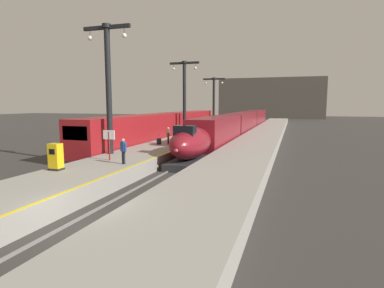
# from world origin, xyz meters

# --- Properties ---
(ground_plane) EXTENTS (260.00, 260.00, 0.00)m
(ground_plane) POSITION_xyz_m (0.00, 0.00, 0.00)
(ground_plane) COLOR #33302D
(platform_left) EXTENTS (4.80, 110.00, 1.05)m
(platform_left) POSITION_xyz_m (-4.05, 24.75, 0.53)
(platform_left) COLOR gray
(platform_left) RESTS_ON ground
(platform_right) EXTENTS (4.80, 110.00, 1.05)m
(platform_right) POSITION_xyz_m (4.05, 24.75, 0.53)
(platform_right) COLOR gray
(platform_right) RESTS_ON ground
(platform_left_safety_stripe) EXTENTS (0.20, 107.80, 0.01)m
(platform_left_safety_stripe) POSITION_xyz_m (-1.77, 24.75, 1.05)
(platform_left_safety_stripe) COLOR yellow
(platform_left_safety_stripe) RESTS_ON platform_left
(rail_main_left) EXTENTS (0.08, 110.00, 0.12)m
(rail_main_left) POSITION_xyz_m (-0.75, 27.50, 0.06)
(rail_main_left) COLOR slate
(rail_main_left) RESTS_ON ground
(rail_main_right) EXTENTS (0.08, 110.00, 0.12)m
(rail_main_right) POSITION_xyz_m (0.75, 27.50, 0.06)
(rail_main_right) COLOR slate
(rail_main_right) RESTS_ON ground
(rail_secondary_left) EXTENTS (0.08, 110.00, 0.12)m
(rail_secondary_left) POSITION_xyz_m (-8.85, 27.50, 0.06)
(rail_secondary_left) COLOR slate
(rail_secondary_left) RESTS_ON ground
(rail_secondary_right) EXTENTS (0.08, 110.00, 0.12)m
(rail_secondary_right) POSITION_xyz_m (-7.35, 27.50, 0.06)
(rail_secondary_right) COLOR slate
(rail_secondary_right) RESTS_ON ground
(highspeed_train_main) EXTENTS (2.92, 56.86, 3.60)m
(highspeed_train_main) POSITION_xyz_m (0.00, 38.38, 1.96)
(highspeed_train_main) COLOR maroon
(highspeed_train_main) RESTS_ON ground
(regional_train_adjacent) EXTENTS (2.85, 36.60, 3.80)m
(regional_train_adjacent) POSITION_xyz_m (-8.10, 28.14, 2.13)
(regional_train_adjacent) COLOR maroon
(regional_train_adjacent) RESTS_ON ground
(station_column_mid) EXTENTS (4.00, 0.68, 9.97)m
(station_column_mid) POSITION_xyz_m (-5.90, 11.45, 6.99)
(station_column_mid) COLOR black
(station_column_mid) RESTS_ON platform_left
(station_column_far) EXTENTS (4.00, 0.68, 9.48)m
(station_column_far) POSITION_xyz_m (-5.90, 29.31, 6.73)
(station_column_far) COLOR black
(station_column_far) RESTS_ON platform_left
(station_column_distant) EXTENTS (4.00, 0.68, 8.63)m
(station_column_distant) POSITION_xyz_m (-5.90, 45.29, 6.28)
(station_column_distant) COLOR black
(station_column_distant) RESTS_ON platform_left
(passenger_near_edge) EXTENTS (0.27, 0.57, 1.69)m
(passenger_near_edge) POSITION_xyz_m (-3.73, 18.27, 2.04)
(passenger_near_edge) COLOR #23232D
(passenger_near_edge) RESTS_ON platform_left
(passenger_mid_platform) EXTENTS (0.53, 0.36, 1.69)m
(passenger_mid_platform) POSITION_xyz_m (-2.68, 7.93, 2.04)
(passenger_mid_platform) COLOR #23232D
(passenger_mid_platform) RESTS_ON platform_left
(passenger_far_waiting) EXTENTS (0.46, 0.41, 1.69)m
(passenger_far_waiting) POSITION_xyz_m (-3.60, 20.26, 2.04)
(passenger_far_waiting) COLOR #23232D
(passenger_far_waiting) RESTS_ON platform_left
(rolling_suitcase) EXTENTS (0.40, 0.22, 0.98)m
(rolling_suitcase) POSITION_xyz_m (-4.56, 17.89, 1.35)
(rolling_suitcase) COLOR black
(rolling_suitcase) RESTS_ON platform_left
(ticket_machine_yellow) EXTENTS (0.76, 0.62, 1.60)m
(ticket_machine_yellow) POSITION_xyz_m (-5.55, 4.99, 1.79)
(ticket_machine_yellow) COLOR yellow
(ticket_machine_yellow) RESTS_ON platform_left
(departure_info_board) EXTENTS (0.90, 0.10, 2.12)m
(departure_info_board) POSITION_xyz_m (-4.34, 8.86, 2.56)
(departure_info_board) COLOR maroon
(departure_info_board) RESTS_ON platform_left
(terminus_back_wall) EXTENTS (36.00, 2.00, 14.00)m
(terminus_back_wall) POSITION_xyz_m (0.00, 102.00, 7.00)
(terminus_back_wall) COLOR #4C4742
(terminus_back_wall) RESTS_ON ground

